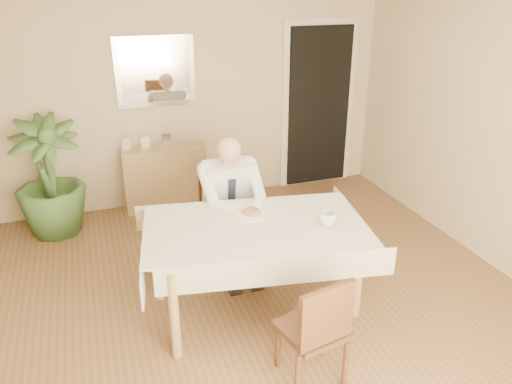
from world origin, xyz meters
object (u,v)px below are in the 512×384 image
object	(u,v)px
coffee_mug	(328,219)
potted_palm	(49,178)
dining_table	(255,235)
seated_man	(233,202)
sideboard	(166,178)
chair_far	(225,208)
chair_near	(318,328)

from	to	relation	value
coffee_mug	potted_palm	world-z (taller)	potted_palm
dining_table	coffee_mug	distance (m)	0.57
potted_palm	dining_table	bearing A→B (deg)	-50.84
coffee_mug	potted_palm	bearing A→B (deg)	134.93
coffee_mug	seated_man	bearing A→B (deg)	124.41
sideboard	chair_far	bearing A→B (deg)	-69.56
chair_far	potted_palm	size ratio (longest dim) A/B	0.73
dining_table	chair_far	distance (m)	0.90
sideboard	potted_palm	size ratio (longest dim) A/B	0.74
chair_far	chair_near	bearing A→B (deg)	-81.15
seated_man	coffee_mug	size ratio (longest dim) A/B	9.46
chair_far	potted_palm	xyz separation A→B (m)	(-1.57, 1.04, 0.11)
chair_near	sideboard	xyz separation A→B (m)	(-0.45, 3.08, -0.10)
dining_table	sideboard	size ratio (longest dim) A/B	2.04
chair_near	coffee_mug	bearing A→B (deg)	49.08
dining_table	chair_near	size ratio (longest dim) A/B	2.25
seated_man	potted_palm	xyz separation A→B (m)	(-1.57, 1.33, -0.07)
seated_man	sideboard	distance (m)	1.62
chair_far	seated_man	bearing A→B (deg)	-84.17
coffee_mug	dining_table	bearing A→B (deg)	161.60
chair_near	coffee_mug	distance (m)	0.94
chair_near	potted_palm	xyz separation A→B (m)	(-1.66, 2.86, 0.15)
seated_man	chair_far	bearing A→B (deg)	90.00
seated_man	sideboard	world-z (taller)	seated_man
chair_far	seated_man	distance (m)	0.34
chair_near	coffee_mug	xyz separation A→B (m)	(0.43, 0.76, 0.34)
dining_table	chair_far	size ratio (longest dim) A/B	2.09
chair_near	seated_man	world-z (taller)	seated_man
dining_table	chair_far	xyz separation A→B (m)	(-0.00, 0.88, -0.16)
sideboard	potted_palm	world-z (taller)	potted_palm
chair_near	potted_palm	world-z (taller)	potted_palm
chair_far	potted_palm	world-z (taller)	potted_palm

